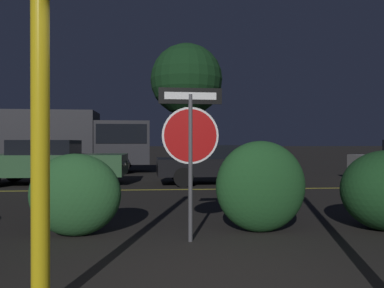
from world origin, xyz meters
The scene contains 9 objects.
road_center_stripe centered at (0.00, 7.43, 0.00)m, with size 32.71×0.12×0.01m, color gold.
stop_sign centered at (-0.08, 1.75, 1.48)m, with size 0.88×0.06×2.12m.
yellow_pole_left centered at (-1.43, -0.31, 1.68)m, with size 0.15×0.15×3.35m, color yellow.
hedge_bush_1 centered at (-1.74, 2.18, 0.60)m, with size 1.32×0.75×1.20m, color #285B2D.
hedge_bush_2 centered at (1.02, 2.22, 0.69)m, with size 1.38×0.74×1.39m, color #1E4C23.
passing_car_1 centered at (-4.17, 9.10, 0.73)m, with size 4.94×2.08×1.44m.
passing_car_2 centered at (1.31, 8.92, 0.66)m, with size 4.20×2.09×1.28m.
delivery_truck centered at (-4.22, 13.86, 1.51)m, with size 6.39×2.65×2.75m.
tree_1 centered at (0.79, 17.25, 4.80)m, with size 3.96×3.96×6.80m.
Camera 1 is at (-0.45, -3.38, 1.37)m, focal length 35.00 mm.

